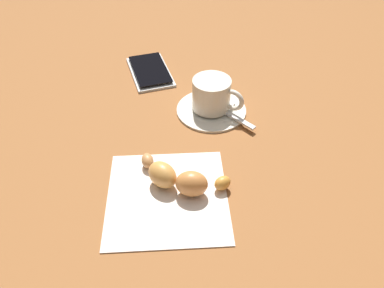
{
  "coord_description": "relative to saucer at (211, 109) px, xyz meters",
  "views": [
    {
      "loc": [
        0.42,
        -0.02,
        0.41
      ],
      "look_at": [
        -0.01,
        -0.01,
        0.01
      ],
      "focal_mm": 34.67,
      "sensor_mm": 36.0,
      "label": 1
    }
  ],
  "objects": [
    {
      "name": "ground_plane",
      "position": [
        0.11,
        -0.02,
        -0.0
      ],
      "size": [
        1.8,
        1.8,
        0.0
      ],
      "primitive_type": "plane",
      "color": "brown"
    },
    {
      "name": "napkin",
      "position": [
        0.2,
        -0.07,
        -0.0
      ],
      "size": [
        0.18,
        0.18,
        0.0
      ],
      "primitive_type": "cube",
      "rotation": [
        0.0,
        0.0,
        0.05
      ],
      "color": "silver",
      "rests_on": "ground"
    },
    {
      "name": "teaspoon",
      "position": [
        -0.0,
        0.01,
        0.01
      ],
      "size": [
        0.1,
        0.1,
        0.01
      ],
      "color": "silver",
      "rests_on": "saucer"
    },
    {
      "name": "sugar_packet",
      "position": [
        -0.02,
        0.01,
        0.01
      ],
      "size": [
        0.05,
        0.06,
        0.01
      ],
      "primitive_type": "cube",
      "rotation": [
        0.0,
        0.0,
        10.29
      ],
      "color": "white",
      "rests_on": "saucer"
    },
    {
      "name": "cell_phone",
      "position": [
        -0.13,
        -0.12,
        0.0
      ],
      "size": [
        0.15,
        0.11,
        0.01
      ],
      "color": "#BABBB8",
      "rests_on": "ground"
    },
    {
      "name": "saucer",
      "position": [
        0.0,
        0.0,
        0.0
      ],
      "size": [
        0.12,
        0.12,
        0.01
      ],
      "primitive_type": "cylinder",
      "color": "silver",
      "rests_on": "ground"
    },
    {
      "name": "espresso_cup",
      "position": [
        -0.0,
        0.0,
        0.03
      ],
      "size": [
        0.07,
        0.09,
        0.05
      ],
      "color": "silver",
      "rests_on": "saucer"
    },
    {
      "name": "croissant",
      "position": [
        0.18,
        -0.05,
        0.02
      ],
      "size": [
        0.09,
        0.14,
        0.04
      ],
      "color": "tan",
      "rests_on": "napkin"
    }
  ]
}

